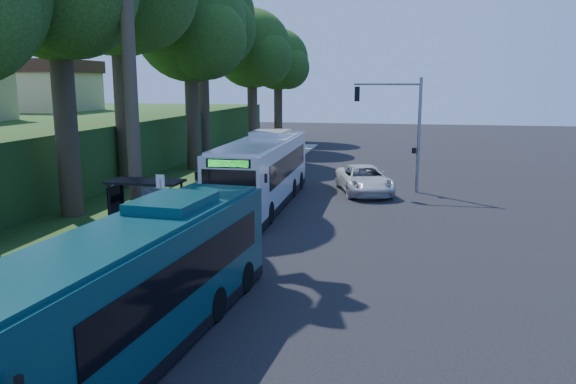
% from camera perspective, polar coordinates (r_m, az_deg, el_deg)
% --- Properties ---
extents(ground, '(140.00, 140.00, 0.00)m').
position_cam_1_polar(ground, '(26.20, 2.87, -3.73)').
color(ground, black).
rests_on(ground, ground).
extents(sidewalk, '(4.50, 70.00, 0.12)m').
position_cam_1_polar(sidewalk, '(28.15, -12.01, -2.80)').
color(sidewalk, gray).
rests_on(sidewalk, ground).
extents(red_curb, '(0.25, 30.00, 0.13)m').
position_cam_1_polar(red_curb, '(23.72, -10.68, -5.33)').
color(red_curb, maroon).
rests_on(red_curb, ground).
extents(grass_verge, '(8.00, 70.00, 0.06)m').
position_cam_1_polar(grass_verge, '(35.01, -17.38, -0.41)').
color(grass_verge, '#234719').
rests_on(grass_verge, ground).
extents(bus_shelter, '(3.20, 1.51, 2.55)m').
position_cam_1_polar(bus_shelter, '(25.22, -14.62, -0.45)').
color(bus_shelter, black).
rests_on(bus_shelter, ground).
extents(stop_sign_pole, '(0.35, 0.06, 3.17)m').
position_cam_1_polar(stop_sign_pole, '(22.49, -12.76, -1.01)').
color(stop_sign_pole, gray).
rests_on(stop_sign_pole, ground).
extents(traffic_signal_pole, '(4.10, 0.30, 7.00)m').
position_cam_1_polar(traffic_signal_pole, '(35.14, 11.54, 7.14)').
color(traffic_signal_pole, gray).
rests_on(traffic_signal_pole, ground).
extents(hillside_backdrop, '(24.00, 60.00, 8.80)m').
position_cam_1_polar(hillside_backdrop, '(50.29, -25.45, 5.14)').
color(hillside_backdrop, '#234719').
rests_on(hillside_backdrop, ground).
extents(tree_2, '(8.82, 8.40, 15.12)m').
position_cam_1_polar(tree_2, '(44.07, -9.81, 15.83)').
color(tree_2, '#382B1E').
rests_on(tree_2, ground).
extents(tree_3, '(10.08, 9.60, 17.28)m').
position_cam_1_polar(tree_3, '(52.36, -8.72, 16.72)').
color(tree_3, '#382B1E').
rests_on(tree_3, ground).
extents(tree_4, '(8.40, 8.00, 14.14)m').
position_cam_1_polar(tree_4, '(59.09, -3.61, 13.97)').
color(tree_4, '#382B1E').
rests_on(tree_4, ground).
extents(tree_5, '(7.35, 7.00, 12.86)m').
position_cam_1_polar(tree_5, '(66.60, -0.95, 13.00)').
color(tree_5, '#382B1E').
rests_on(tree_5, ground).
extents(white_bus, '(3.05, 13.26, 3.94)m').
position_cam_1_polar(white_bus, '(31.09, -2.58, 2.24)').
color(white_bus, silver).
rests_on(white_bus, ground).
extents(teal_bus, '(3.51, 12.09, 3.55)m').
position_cam_1_polar(teal_bus, '(14.74, -14.76, -8.89)').
color(teal_bus, '#0B383E').
rests_on(teal_bus, ground).
extents(pickup, '(4.33, 6.53, 1.67)m').
position_cam_1_polar(pickup, '(34.78, 7.74, 1.27)').
color(pickup, silver).
rests_on(pickup, ground).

